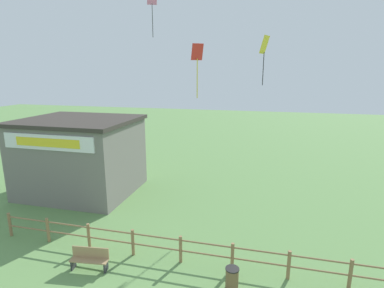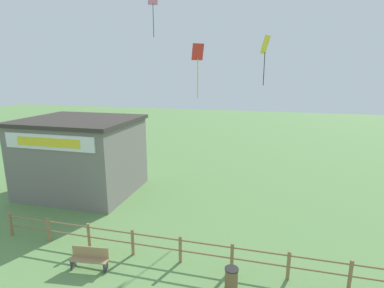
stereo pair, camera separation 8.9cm
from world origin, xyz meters
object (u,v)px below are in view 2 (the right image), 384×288
(trash_bin, at_px, (231,279))
(kite_pink_diamond, at_px, (153,5))
(kite_red_diamond, at_px, (198,60))
(kite_yellow_diamond, at_px, (265,50))
(seaside_building, at_px, (82,155))
(park_bench_near_fence, at_px, (90,258))

(trash_bin, relative_size, kite_pink_diamond, 0.30)
(trash_bin, distance_m, kite_red_diamond, 11.10)
(kite_yellow_diamond, bearing_deg, trash_bin, -92.62)
(seaside_building, xyz_separation_m, park_bench_near_fence, (5.24, -7.43, -2.04))
(seaside_building, xyz_separation_m, kite_red_diamond, (8.10, -0.28, 6.08))
(seaside_building, xyz_separation_m, trash_bin, (11.08, -7.19, -2.09))
(seaside_building, relative_size, kite_red_diamond, 2.46)
(trash_bin, bearing_deg, kite_pink_diamond, 123.75)
(seaside_building, height_order, park_bench_near_fence, seaside_building)
(kite_pink_diamond, bearing_deg, trash_bin, -56.25)
(park_bench_near_fence, bearing_deg, kite_yellow_diamond, 61.17)
(seaside_building, bearing_deg, trash_bin, -32.99)
(kite_yellow_diamond, bearing_deg, kite_red_diamond, -128.47)
(park_bench_near_fence, xyz_separation_m, kite_yellow_diamond, (6.35, 11.54, 8.93))
(kite_yellow_diamond, xyz_separation_m, kite_pink_diamond, (-7.34, -1.09, 2.89))
(seaside_building, bearing_deg, kite_pink_diamond, 35.40)
(park_bench_near_fence, height_order, kite_yellow_diamond, kite_yellow_diamond)
(trash_bin, distance_m, kite_yellow_diamond, 14.45)
(kite_red_diamond, relative_size, kite_pink_diamond, 1.02)
(kite_red_diamond, bearing_deg, trash_bin, -66.67)
(park_bench_near_fence, xyz_separation_m, trash_bin, (5.83, 0.24, -0.05))
(kite_red_diamond, height_order, kite_pink_diamond, kite_pink_diamond)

